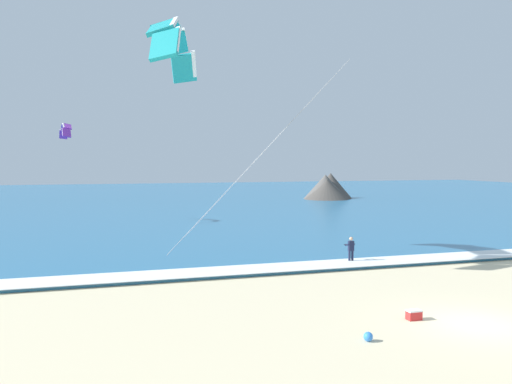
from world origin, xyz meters
TOP-DOWN VIEW (x-y plane):
  - ground_plane at (0.00, 0.00)m, footprint 200.00×200.00m
  - sea at (0.00, 70.70)m, footprint 200.00×120.00m
  - surf_foam at (0.00, 11.70)m, footprint 200.00×2.46m
  - surfboard at (0.86, 12.28)m, footprint 0.46×1.41m
  - kitesurfer at (0.86, 12.30)m, footprint 0.55×0.53m
  - kite_primary at (-9.44, 15.53)m, footprint 12.11×8.51m
  - kite_distant at (-16.58, 38.72)m, footprint 1.35×4.22m
  - headland_right at (22.31, 62.26)m, footprint 9.10×9.55m
  - cooler_box at (-2.00, 1.30)m, footprint 0.58×0.38m
  - beach_ball at (-5.00, -0.45)m, footprint 0.33×0.33m

SIDE VIEW (x-z plane):
  - ground_plane at x=0.00m, z-range 0.00..0.00m
  - surfboard at x=0.86m, z-range -0.02..0.07m
  - sea at x=0.00m, z-range 0.00..0.20m
  - beach_ball at x=-5.00m, z-range 0.00..0.33m
  - cooler_box at x=-2.00m, z-range 0.00..0.40m
  - surf_foam at x=0.00m, z-range 0.20..0.24m
  - kitesurfer at x=0.86m, z-range 0.10..1.79m
  - headland_right at x=22.31m, z-range -0.17..4.15m
  - kite_distant at x=-16.58m, z-range 8.66..10.17m
  - kite_primary at x=-9.44m, z-range 6.63..20.09m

